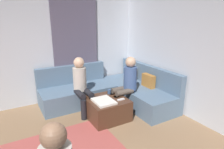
{
  "coord_description": "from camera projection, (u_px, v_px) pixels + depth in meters",
  "views": [
    {
      "loc": [
        1.67,
        -0.27,
        1.98
      ],
      "look_at": [
        -1.63,
        1.63,
        0.85
      ],
      "focal_mm": 30.78,
      "sensor_mm": 36.0,
      "label": 1
    }
  ],
  "objects": [
    {
      "name": "person_on_couch_back",
      "position": [
        126.0,
        82.0,
        4.1
      ],
      "size": [
        0.3,
        0.6,
        1.2
      ],
      "rotation": [
        0.0,
        0.0,
        3.14
      ],
      "color": "brown",
      "rests_on": "ground_plane"
    },
    {
      "name": "sectional_couch",
      "position": [
        112.0,
        91.0,
        4.63
      ],
      "size": [
        2.1,
        2.55,
        0.87
      ],
      "color": "slate",
      "rests_on": "ground_plane"
    },
    {
      "name": "person_on_couch_side",
      "position": [
        82.0,
        84.0,
        4.01
      ],
      "size": [
        0.6,
        0.3,
        1.2
      ],
      "rotation": [
        0.0,
        0.0,
        -1.57
      ],
      "color": "black",
      "rests_on": "ground_plane"
    },
    {
      "name": "folded_blanket",
      "position": [
        104.0,
        101.0,
        3.69
      ],
      "size": [
        0.44,
        0.36,
        0.04
      ],
      "primitive_type": "cube",
      "color": "white",
      "rests_on": "ottoman"
    },
    {
      "name": "game_remote",
      "position": [
        121.0,
        99.0,
        3.79
      ],
      "size": [
        0.05,
        0.15,
        0.02
      ],
      "primitive_type": "cube",
      "color": "white",
      "rests_on": "ottoman"
    },
    {
      "name": "curtain_panel",
      "position": [
        76.0,
        49.0,
        4.71
      ],
      "size": [
        0.06,
        1.1,
        2.5
      ],
      "primitive_type": "cube",
      "color": "#595166",
      "rests_on": "ground_plane"
    },
    {
      "name": "wall_left",
      "position": [
        16.0,
        48.0,
        4.14
      ],
      "size": [
        0.12,
        6.0,
        2.7
      ],
      "primitive_type": "cube",
      "color": "silver",
      "rests_on": "ground_plane"
    },
    {
      "name": "coffee_mug",
      "position": [
        109.0,
        92.0,
        4.09
      ],
      "size": [
        0.08,
        0.08,
        0.1
      ],
      "primitive_type": "cylinder",
      "color": "#334C72",
      "rests_on": "ottoman"
    },
    {
      "name": "ottoman",
      "position": [
        107.0,
        109.0,
        3.89
      ],
      "size": [
        0.76,
        0.76,
        0.42
      ],
      "primitive_type": "cube",
      "color": "#4C2D1E",
      "rests_on": "ground_plane"
    }
  ]
}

